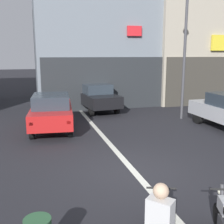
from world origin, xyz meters
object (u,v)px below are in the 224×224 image
object	(u,v)px
car_black_down_street	(96,96)
motorcycle_red_row_leftmost	(162,223)
street_lamp	(185,38)
car_red_crossing_near	(52,111)

from	to	relation	value
car_black_down_street	motorcycle_red_row_leftmost	size ratio (longest dim) A/B	2.68
motorcycle_red_row_leftmost	street_lamp	bearing A→B (deg)	58.74
car_red_crossing_near	motorcycle_red_row_leftmost	distance (m)	8.68
car_red_crossing_near	street_lamp	world-z (taller)	street_lamp
car_red_crossing_near	car_black_down_street	size ratio (longest dim) A/B	0.99
motorcycle_red_row_leftmost	car_black_down_street	bearing A→B (deg)	82.72
car_red_crossing_near	motorcycle_red_row_leftmost	size ratio (longest dim) A/B	2.67
car_red_crossing_near	car_black_down_street	distance (m)	4.78
car_black_down_street	street_lamp	world-z (taller)	street_lamp
car_black_down_street	motorcycle_red_row_leftmost	distance (m)	12.48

